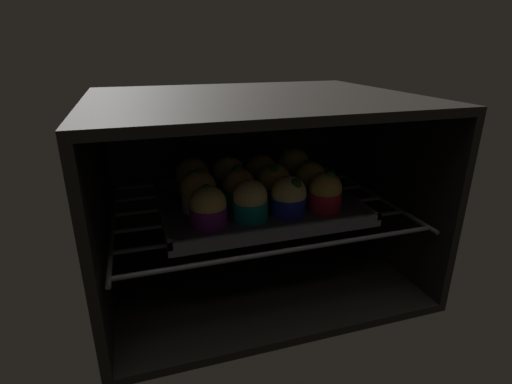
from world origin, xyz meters
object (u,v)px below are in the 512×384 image
Objects in this scene: muffin_row0_col0 at (208,208)px; muffin_row1_col3 at (310,181)px; muffin_row0_col2 at (289,197)px; muffin_row0_col3 at (325,192)px; muffin_row1_col1 at (239,188)px; muffin_row2_col0 at (192,178)px; muffin_row2_col3 at (294,168)px; muffin_row2_col2 at (261,173)px; baking_tray at (256,204)px; muffin_row1_col2 at (274,183)px; muffin_row2_col1 at (229,175)px; muffin_row1_col0 at (198,192)px; muffin_row0_col1 at (250,201)px.

muffin_row1_col3 reaches higher than muffin_row0_col0.
muffin_row0_col2 is 7.36cm from muffin_row0_col3.
muffin_row2_col0 is (-7.64, 7.76, 0.31)cm from muffin_row1_col1.
muffin_row1_col3 is at bearing -0.80° from muffin_row1_col1.
muffin_row1_col1 is 16.26cm from muffin_row2_col3.
muffin_row0_col0 is 20.83cm from muffin_row2_col2.
baking_tray is 13.91cm from muffin_row2_col3.
muffin_row1_col3 is 23.91cm from muffin_row2_col0.
muffin_row0_col0 reaches higher than baking_tray.
muffin_row1_col2 is 10.19cm from muffin_row2_col3.
muffin_row2_col0 is (-0.26, 15.32, 0.46)cm from muffin_row0_col0.
muffin_row0_col0 is 1.03× the size of muffin_row0_col2.
baking_tray is 9.20cm from muffin_row2_col1.
muffin_row0_col2 is 0.91× the size of muffin_row1_col1.
muffin_row0_col3 is at bearing -43.77° from muffin_row1_col2.
muffin_row0_col3 is at bearing -91.20° from muffin_row1_col3.
muffin_row2_col0 is 1.09× the size of muffin_row2_col2.
muffin_row1_col2 is 7.72cm from muffin_row1_col3.
muffin_row0_col2 is at bearing 1.41° from muffin_row0_col0.
muffin_row0_col2 is 0.95× the size of muffin_row1_col2.
baking_tray is at bearing -176.94° from muffin_row1_col2.
muffin_row1_col1 is 7.20cm from muffin_row1_col2.
muffin_row0_col2 is 0.90× the size of muffin_row2_col0.
muffin_row0_col3 is at bearing -32.01° from baking_tray.
muffin_row1_col0 is 1.08× the size of muffin_row1_col3.
baking_tray is 5.17× the size of muffin_row0_col2.
muffin_row0_col2 is at bearing -88.38° from muffin_row2_col2.
muffin_row0_col2 is at bearing -115.90° from muffin_row2_col3.
muffin_row0_col2 is at bearing -61.65° from baking_tray.
muffin_row2_col0 is 14.63cm from muffin_row2_col2.
muffin_row2_col2 is at bearing 91.62° from muffin_row0_col2.
muffin_row2_col1 reaches higher than muffin_row0_col2.
muffin_row2_col0 reaches higher than baking_tray.
muffin_row1_col1 is at bearing -132.82° from muffin_row2_col2.
muffin_row2_col0 is 0.98× the size of muffin_row2_col3.
muffin_row1_col1 is at bearing -152.97° from muffin_row2_col3.
muffin_row0_col1 is 14.62cm from muffin_row2_col1.
muffin_row2_col0 is 1.03× the size of muffin_row2_col1.
muffin_row2_col0 reaches higher than muffin_row1_col2.
muffin_row2_col1 is at bearing 135.36° from muffin_row1_col2.
muffin_row0_col1 is at bearing -62.45° from muffin_row2_col0.
muffin_row2_col0 is at bearing 179.02° from muffin_row2_col3.
muffin_row1_col1 is (7.79, 0.31, -0.20)cm from muffin_row1_col0.
muffin_row1_col3 reaches higher than baking_tray.
muffin_row2_col3 is (14.48, 7.39, 0.50)cm from muffin_row1_col1.
muffin_row1_col2 is at bearing 28.22° from muffin_row0_col0.
muffin_row2_col0 is at bearing 134.55° from muffin_row1_col1.
muffin_row0_col3 is (22.13, 0.58, 0.08)cm from muffin_row0_col0.
muffin_row2_col2 is (14.63, -0.23, -0.34)cm from muffin_row2_col0.
muffin_row1_col0 is (-15.19, 6.88, 0.26)cm from muffin_row0_col2.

